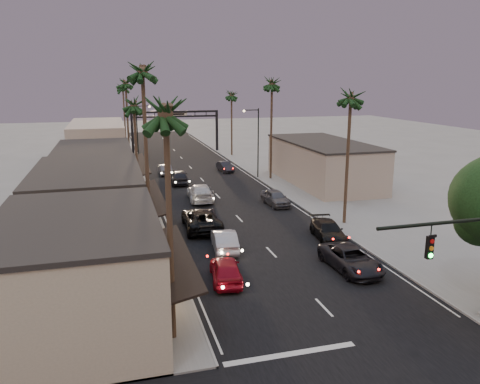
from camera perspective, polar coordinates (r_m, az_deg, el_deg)
ground at (r=54.53m, az=-3.44°, el=0.25°), size 200.00×200.00×0.00m
road at (r=59.31m, az=-4.46°, el=1.32°), size 14.00×120.00×0.02m
sidewalk_left at (r=65.15m, az=-13.89°, el=2.12°), size 5.00×92.00×0.12m
sidewalk_right at (r=68.28m, az=2.25°, el=3.01°), size 5.00×92.00×0.12m
storefront_near at (r=25.92m, az=-19.00°, el=-9.33°), size 8.00×12.00×5.50m
storefront_mid at (r=39.21m, az=-17.92°, el=-1.54°), size 8.00×14.00×5.50m
storefront_far at (r=54.89m, az=-17.33°, el=2.41°), size 8.00×16.00×5.00m
storefront_dist at (r=77.54m, az=-16.94°, el=5.90°), size 8.00×20.00×6.00m
building_right at (r=58.49m, az=10.08°, el=3.47°), size 8.00×18.00×5.00m
arch at (r=82.96m, az=-7.90°, el=8.58°), size 15.20×0.40×7.27m
streetlight_right at (r=60.11m, az=1.98°, el=6.66°), size 2.13×0.30×9.00m
streetlight_left at (r=70.42m, az=-12.19°, el=7.38°), size 2.13×0.30×9.00m
palm_la at (r=21.09m, az=-9.12°, el=10.51°), size 3.20×3.20×13.20m
palm_lb at (r=34.03m, az=-11.85°, el=14.75°), size 3.20×3.20×15.20m
palm_lc at (r=48.04m, az=-12.85°, el=10.77°), size 3.20×3.20×12.20m
palm_ld at (r=66.98m, az=-13.80°, el=13.07°), size 3.20×3.20×14.20m
palm_ra at (r=40.94m, az=13.39°, el=11.69°), size 3.20×3.20×13.20m
palm_rb at (r=59.26m, az=3.93°, el=13.41°), size 3.20×3.20×14.20m
palm_rc at (r=78.45m, az=-1.04°, el=12.04°), size 3.20×3.20×12.20m
palm_far at (r=89.98m, az=-14.11°, el=12.45°), size 3.20×3.20×13.20m
oncoming_red at (r=30.02m, az=-1.74°, el=-9.44°), size 2.42×4.78×1.56m
oncoming_pickup at (r=40.22m, az=-4.74°, el=-3.29°), size 3.27×6.57×1.79m
oncoming_silver at (r=35.28m, az=-1.93°, el=-5.88°), size 2.15×4.87×1.55m
oncoming_white at (r=49.71m, az=-4.87°, el=-0.05°), size 2.91×6.21×1.75m
oncoming_dgrey at (r=58.04m, az=-7.40°, el=1.84°), size 2.46×5.19×1.71m
oncoming_grey_far at (r=63.99m, az=-9.15°, el=2.72°), size 1.54×4.27×1.40m
curbside_near at (r=32.60m, az=13.35°, el=-7.93°), size 2.74×5.63×1.54m
curbside_black at (r=38.20m, az=10.71°, el=-4.65°), size 2.71×5.27×1.46m
curbside_grey at (r=47.84m, az=4.35°, el=-0.69°), size 2.12×4.70×1.57m
curbside_far at (r=65.44m, az=-1.83°, el=3.11°), size 1.77×4.22×1.36m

